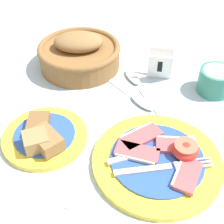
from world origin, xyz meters
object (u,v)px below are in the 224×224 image
at_px(bread_plate, 43,137).
at_px(breakfast_plate, 159,160).
at_px(number_card, 160,65).
at_px(sugar_cup, 216,80).
at_px(teaspoon_near_cup, 62,220).
at_px(teaspoon_by_saucer, 137,83).
at_px(bread_basket, 79,53).
at_px(teaspoon_stray, 134,97).

bearing_deg(bread_plate, breakfast_plate, 2.40).
height_order(breakfast_plate, number_card, number_card).
bearing_deg(bread_plate, sugar_cup, 39.47).
bearing_deg(sugar_cup, bread_plate, -140.53).
distance_m(bread_plate, number_card, 0.35).
distance_m(bread_plate, teaspoon_near_cup, 0.19).
bearing_deg(sugar_cup, number_card, 171.23).
distance_m(number_card, teaspoon_by_saucer, 0.07).
distance_m(bread_basket, teaspoon_near_cup, 0.46).
relative_size(breakfast_plate, bread_basket, 1.14).
relative_size(bread_plate, bread_basket, 0.80).
height_order(bread_basket, teaspoon_by_saucer, bread_basket).
bearing_deg(teaspoon_near_cup, breakfast_plate, 140.10).
distance_m(teaspoon_by_saucer, teaspoon_stray, 0.06).
bearing_deg(sugar_cup, bread_basket, 177.65).
bearing_deg(teaspoon_by_saucer, sugar_cup, -119.69).
distance_m(teaspoon_near_cup, teaspoon_stray, 0.34).
height_order(sugar_cup, bread_basket, bread_basket).
xyz_separation_m(number_card, teaspoon_near_cup, (-0.09, -0.44, -0.03)).
height_order(breakfast_plate, teaspoon_near_cup, breakfast_plate).
xyz_separation_m(bread_plate, teaspoon_by_saucer, (0.14, 0.24, -0.01)).
xyz_separation_m(bread_basket, number_card, (0.21, 0.01, -0.00)).
xyz_separation_m(sugar_cup, teaspoon_near_cup, (-0.22, -0.42, -0.03)).
xyz_separation_m(bread_basket, teaspoon_near_cup, (0.13, -0.44, -0.03)).
bearing_deg(bread_basket, number_card, 1.83).
distance_m(bread_plate, teaspoon_stray, 0.24).
relative_size(sugar_cup, teaspoon_stray, 0.49).
bearing_deg(teaspoon_near_cup, number_card, 168.11).
xyz_separation_m(bread_plate, number_card, (0.19, 0.29, 0.02)).
relative_size(teaspoon_by_saucer, teaspoon_near_cup, 0.85).
bearing_deg(teaspoon_by_saucer, bread_plate, 112.18).
bearing_deg(number_card, teaspoon_stray, -117.50).
bearing_deg(bread_basket, sugar_cup, -2.35).
bearing_deg(breakfast_plate, bread_plate, -177.60).
bearing_deg(sugar_cup, breakfast_plate, -109.45).
bearing_deg(teaspoon_near_cup, bread_basket, -164.68).
bearing_deg(bread_plate, teaspoon_stray, 51.76).
bearing_deg(teaspoon_by_saucer, teaspoon_near_cup, 136.92).
distance_m(bread_basket, teaspoon_by_saucer, 0.17).
xyz_separation_m(bread_plate, teaspoon_near_cup, (0.10, -0.15, -0.01)).
bearing_deg(bread_plate, number_card, 56.93).
height_order(bread_plate, number_card, number_card).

